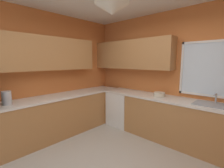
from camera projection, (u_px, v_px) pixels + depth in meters
The scene contains 7 objects.
room_shell at pixel (116, 51), 2.66m from camera, with size 4.22×3.90×2.77m.
counter_run_left at pixel (53, 117), 3.40m from camera, with size 0.65×3.51×0.90m.
counter_run_back at pixel (172, 120), 3.23m from camera, with size 3.31×0.65×0.90m.
dishwasher at pixel (122, 108), 4.08m from camera, with size 0.60×0.60×0.85m, color white.
kettle at pixel (7, 98), 2.71m from camera, with size 0.15×0.15×0.24m, color #B7B7BC.
sink_assembly at pixel (214, 104), 2.70m from camera, with size 0.60×0.40×0.19m.
bowl at pixel (159, 94), 3.36m from camera, with size 0.23×0.23×0.09m, color beige.
Camera 1 is at (1.41, -1.52, 1.65)m, focal length 25.22 mm.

